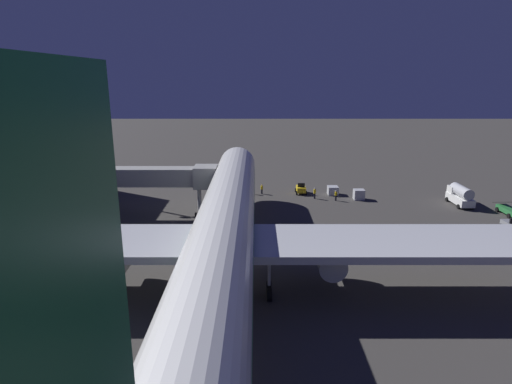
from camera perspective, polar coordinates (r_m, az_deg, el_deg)
The scene contains 16 objects.
ground_plane at distance 47.83m, azimuth -3.64°, elevation -8.84°, with size 320.00×320.00×0.00m, color #383533.
airliner_at_gate at distance 37.10m, azimuth -4.67°, elevation -6.49°, with size 57.58×71.02×19.89m.
jet_bridge at distance 61.30m, azimuth -14.11°, elevation 2.00°, with size 22.26×3.40×7.44m.
apron_floodlight_mast at distance 74.54m, azimuth -22.65°, elevation 6.81°, with size 2.90×0.50×17.16m.
baggage_tug_spare at distance 64.42m, azimuth 31.28°, elevation -3.92°, with size 1.86×2.78×1.95m.
fuel_tanker at distance 73.60m, azimuth 25.89°, elevation -0.32°, with size 2.46×5.76×3.15m.
belt_loader at distance 71.82m, azimuth 31.06°, elevation -2.03°, with size 1.96×7.49×3.15m.
pushback_tug at distance 73.22m, azimuth 6.10°, elevation 0.39°, with size 1.86×2.60×1.95m.
baggage_container_near_belt at distance 73.38m, azimuth 10.35°, elevation 0.21°, with size 1.72×1.86×1.43m, color #B7BABF.
baggage_container_far_row at distance 71.38m, azimuth 13.75°, elevation -0.32°, with size 1.70×1.51×1.65m, color #B7BABF.
ground_crew_near_nose_gear at distance 69.76m, azimuth 10.76°, elevation -0.39°, with size 0.40×0.40×1.75m.
ground_crew_marshaller_fwd at distance 72.49m, azimuth 0.79°, elevation 0.44°, with size 0.40×0.40×1.67m.
ground_crew_by_tug at distance 72.34m, azimuth -0.51°, elevation 0.45°, with size 0.40×0.40×1.76m.
ground_crew_walking_aft at distance 70.31m, azimuth 7.95°, elevation -0.09°, with size 0.40×0.40×1.87m.
traffic_cone_nose_port at distance 71.22m, azimuth -0.64°, elevation -0.37°, with size 0.36×0.36×0.55m, color orange.
traffic_cone_nose_starboard at distance 71.40m, azimuth -4.18°, elevation -0.37°, with size 0.36×0.36×0.55m, color orange.
Camera 1 is at (-3.00, 43.53, 19.60)m, focal length 29.57 mm.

